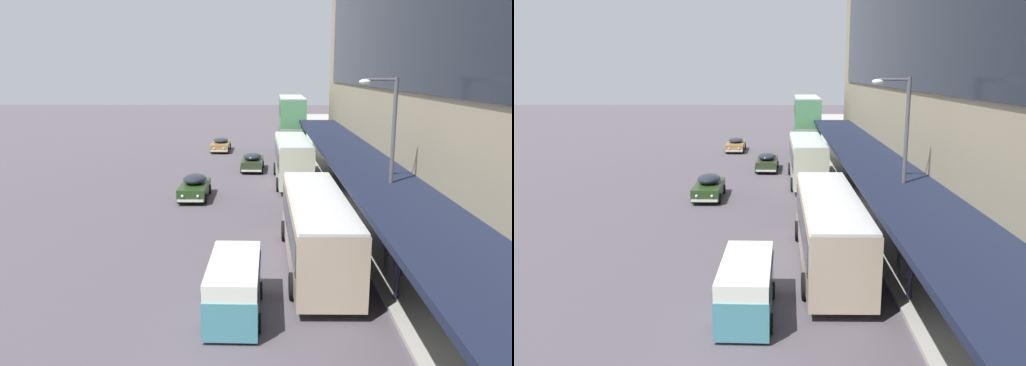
# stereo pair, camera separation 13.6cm
# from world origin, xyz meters

# --- Properties ---
(transit_bus_kerbside_front) EXTENTS (2.72, 10.32, 3.17)m
(transit_bus_kerbside_front) POSITION_xyz_m (3.85, 10.73, 1.83)
(transit_bus_kerbside_front) COLOR tan
(transit_bus_kerbside_front) RESTS_ON ground
(transit_bus_kerbside_rear) EXTENTS (2.73, 9.24, 3.40)m
(transit_bus_kerbside_rear) POSITION_xyz_m (3.77, 27.60, 1.94)
(transit_bus_kerbside_rear) COLOR beige
(transit_bus_kerbside_rear) RESTS_ON ground
(transit_bus_kerbside_far) EXTENTS (2.77, 9.23, 5.91)m
(transit_bus_kerbside_far) POSITION_xyz_m (4.36, 40.77, 3.19)
(transit_bus_kerbside_far) COLOR #4F905D
(transit_bus_kerbside_far) RESTS_ON ground
(sedan_lead_near) EXTENTS (1.97, 4.32, 1.55)m
(sedan_lead_near) POSITION_xyz_m (0.61, 32.40, 0.77)
(sedan_lead_near) COLOR #29341E
(sedan_lead_near) RESTS_ON ground
(sedan_trailing_mid) EXTENTS (1.97, 4.71, 1.41)m
(sedan_trailing_mid) POSITION_xyz_m (-3.03, 43.17, 0.71)
(sedan_trailing_mid) COLOR olive
(sedan_trailing_mid) RESTS_ON ground
(sedan_oncoming_front) EXTENTS (1.92, 4.41, 1.60)m
(sedan_oncoming_front) POSITION_xyz_m (-3.06, 22.72, 0.79)
(sedan_oncoming_front) COLOR #243D19
(sedan_oncoming_front) RESTS_ON ground
(vw_van) EXTENTS (1.96, 4.58, 1.96)m
(vw_van) POSITION_xyz_m (0.57, 6.41, 1.10)
(vw_van) COLOR teal
(vw_van) RESTS_ON ground
(pedestrian_at_kerb) EXTENTS (0.41, 0.54, 1.86)m
(pedestrian_at_kerb) POSITION_xyz_m (6.48, 7.32, 1.18)
(pedestrian_at_kerb) COLOR #2B283C
(pedestrian_at_kerb) RESTS_ON sidewalk_kerb
(street_lamp) EXTENTS (1.50, 0.28, 7.97)m
(street_lamp) POSITION_xyz_m (6.44, 9.50, 4.72)
(street_lamp) COLOR #4C4C51
(street_lamp) RESTS_ON sidewalk_kerb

